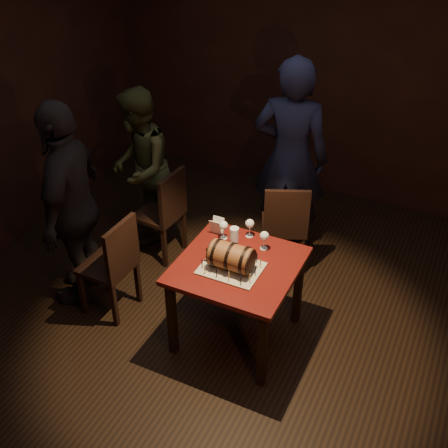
# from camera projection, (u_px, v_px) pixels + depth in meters

# --- Properties ---
(room_shell) EXTENTS (5.04, 5.04, 2.80)m
(room_shell) POSITION_uv_depth(u_px,v_px,m) (229.00, 178.00, 4.04)
(room_shell) COLOR black
(room_shell) RESTS_ON ground
(pub_table) EXTENTS (0.90, 0.90, 0.75)m
(pub_table) POSITION_uv_depth(u_px,v_px,m) (238.00, 275.00, 4.32)
(pub_table) COLOR #430C0B
(pub_table) RESTS_ON ground
(cake_board) EXTENTS (0.45, 0.35, 0.01)m
(cake_board) POSITION_uv_depth(u_px,v_px,m) (231.00, 268.00, 4.21)
(cake_board) COLOR #A89C87
(cake_board) RESTS_ON pub_table
(barrel_cake) EXTENTS (0.38, 0.22, 0.22)m
(barrel_cake) POSITION_uv_depth(u_px,v_px,m) (231.00, 257.00, 4.15)
(barrel_cake) COLOR brown
(barrel_cake) RESTS_ON cake_board
(birthday_candles) EXTENTS (0.40, 0.30, 0.09)m
(birthday_candles) POSITION_uv_depth(u_px,v_px,m) (231.00, 263.00, 4.18)
(birthday_candles) COLOR #FAED95
(birthday_candles) RESTS_ON cake_board
(wine_glass_left) EXTENTS (0.07, 0.07, 0.16)m
(wine_glass_left) POSITION_uv_depth(u_px,v_px,m) (224.00, 226.00, 4.47)
(wine_glass_left) COLOR silver
(wine_glass_left) RESTS_ON pub_table
(wine_glass_mid) EXTENTS (0.07, 0.07, 0.16)m
(wine_glass_mid) POSITION_uv_depth(u_px,v_px,m) (250.00, 224.00, 4.50)
(wine_glass_mid) COLOR silver
(wine_glass_mid) RESTS_ON pub_table
(wine_glass_right) EXTENTS (0.07, 0.07, 0.16)m
(wine_glass_right) POSITION_uv_depth(u_px,v_px,m) (264.00, 237.00, 4.36)
(wine_glass_right) COLOR silver
(wine_glass_right) RESTS_ON pub_table
(pint_of_ale) EXTENTS (0.07, 0.07, 0.15)m
(pint_of_ale) POSITION_uv_depth(u_px,v_px,m) (234.00, 236.00, 4.44)
(pint_of_ale) COLOR silver
(pint_of_ale) RESTS_ON pub_table
(menu_card) EXTENTS (0.10, 0.05, 0.13)m
(menu_card) POSITION_uv_depth(u_px,v_px,m) (217.00, 226.00, 4.57)
(menu_card) COLOR white
(menu_card) RESTS_ON pub_table
(chair_back) EXTENTS (0.53, 0.53, 0.93)m
(chair_back) POSITION_uv_depth(u_px,v_px,m) (285.00, 224.00, 5.12)
(chair_back) COLOR black
(chair_back) RESTS_ON ground
(chair_left_rear) EXTENTS (0.43, 0.43, 0.93)m
(chair_left_rear) POSITION_uv_depth(u_px,v_px,m) (165.00, 210.00, 5.31)
(chair_left_rear) COLOR black
(chair_left_rear) RESTS_ON ground
(chair_left_front) EXTENTS (0.41, 0.41, 0.93)m
(chair_left_front) POSITION_uv_depth(u_px,v_px,m) (114.00, 262.00, 4.65)
(chair_left_front) COLOR black
(chair_left_front) RESTS_ON ground
(person_back) EXTENTS (0.77, 0.56, 1.94)m
(person_back) POSITION_uv_depth(u_px,v_px,m) (290.00, 158.00, 5.22)
(person_back) COLOR #1B1D37
(person_back) RESTS_ON ground
(person_left_rear) EXTENTS (0.86, 0.95, 1.58)m
(person_left_rear) POSITION_uv_depth(u_px,v_px,m) (140.00, 168.00, 5.44)
(person_left_rear) COLOR #3B3D1E
(person_left_rear) RESTS_ON ground
(person_left_front) EXTENTS (0.78, 1.17, 1.84)m
(person_left_front) POSITION_uv_depth(u_px,v_px,m) (72.00, 205.00, 4.64)
(person_left_front) COLOR black
(person_left_front) RESTS_ON ground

